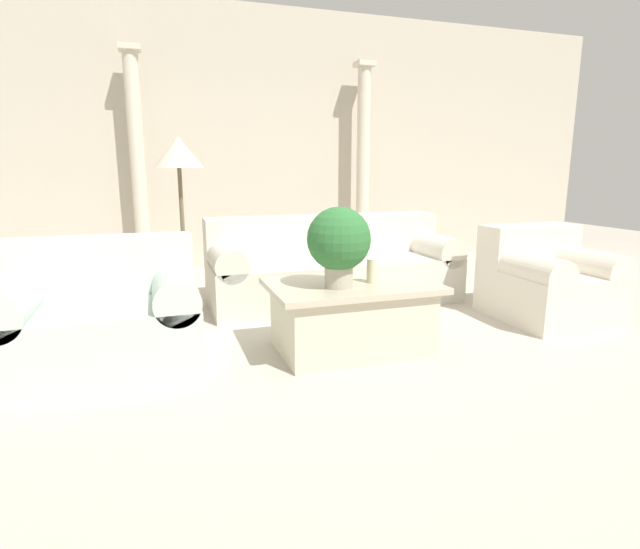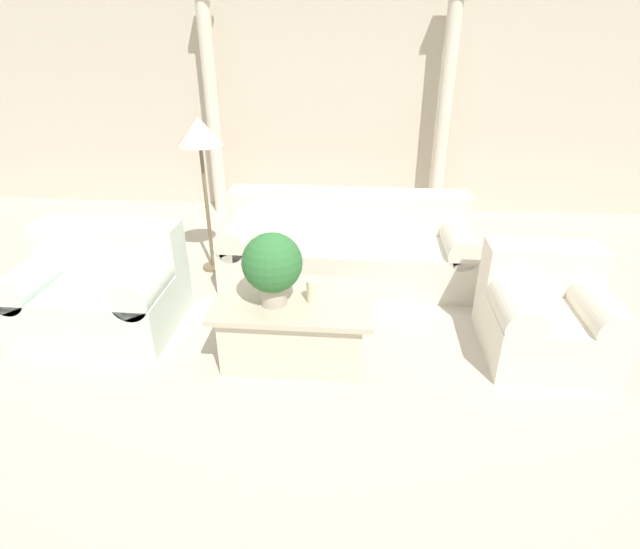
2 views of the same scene
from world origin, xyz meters
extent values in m
plane|color=#BCB2A3|center=(0.00, 0.00, 0.00)|extent=(16.00, 16.00, 0.00)
cube|color=beige|center=(0.00, 2.97, 1.60)|extent=(10.00, 0.06, 3.20)
cube|color=beige|center=(0.24, 0.84, 0.21)|extent=(2.32, 0.89, 0.42)
cube|color=beige|center=(0.24, 1.13, 0.61)|extent=(2.32, 0.31, 0.38)
cylinder|color=beige|center=(-0.78, 0.84, 0.47)|extent=(0.28, 0.89, 0.28)
cylinder|color=beige|center=(1.26, 0.84, 0.47)|extent=(0.28, 0.89, 0.28)
cube|color=silver|center=(-1.71, -0.18, 0.21)|extent=(1.20, 0.89, 0.42)
cube|color=silver|center=(-1.71, 0.11, 0.61)|extent=(1.20, 0.31, 0.38)
cylinder|color=silver|center=(-2.17, -0.18, 0.47)|extent=(0.28, 0.89, 0.28)
cylinder|color=silver|center=(-1.25, -0.18, 0.47)|extent=(0.28, 0.89, 0.28)
cube|color=beige|center=(-0.09, -0.42, 0.22)|extent=(1.00, 0.66, 0.44)
cube|color=#BCB398|center=(-0.09, -0.42, 0.46)|extent=(1.13, 0.75, 0.04)
cylinder|color=#B2A893|center=(-0.22, -0.51, 0.55)|extent=(0.19, 0.19, 0.14)
sphere|color=#2D6B33|center=(-0.22, -0.51, 0.80)|extent=(0.42, 0.42, 0.42)
cylinder|color=beige|center=(0.05, -0.46, 0.56)|extent=(0.08, 0.08, 0.16)
cylinder|color=brown|center=(-1.11, 0.95, 0.01)|extent=(0.21, 0.21, 0.03)
cylinder|color=brown|center=(-1.11, 0.95, 0.64)|extent=(0.04, 0.04, 1.22)
cone|color=beige|center=(-1.11, 0.95, 1.38)|extent=(0.42, 0.42, 0.25)
cylinder|color=beige|center=(-1.48, 2.66, 1.25)|extent=(0.17, 0.17, 2.50)
cylinder|color=beige|center=(1.30, 2.66, 1.25)|extent=(0.17, 0.17, 2.50)
cube|color=beige|center=(1.77, -0.25, 0.20)|extent=(0.86, 0.88, 0.41)
cube|color=beige|center=(1.77, 0.03, 0.59)|extent=(0.86, 0.31, 0.36)
cylinder|color=beige|center=(1.48, -0.25, 0.45)|extent=(0.28, 0.88, 0.28)
cylinder|color=beige|center=(2.06, -0.25, 0.45)|extent=(0.28, 0.88, 0.28)
camera|label=1|loc=(-1.34, -3.51, 1.25)|focal=28.00mm
camera|label=2|loc=(0.36, -3.52, 2.27)|focal=28.00mm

